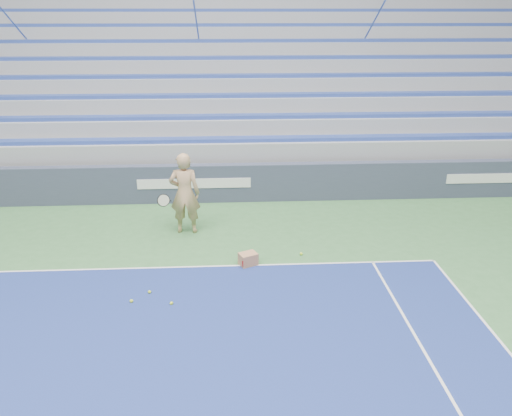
% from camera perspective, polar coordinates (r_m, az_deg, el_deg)
% --- Properties ---
extents(sponsor_barrier, '(30.00, 0.32, 1.10)m').
position_cam_1_polar(sponsor_barrier, '(14.38, -7.02, 2.81)').
color(sponsor_barrier, '#363D53').
rests_on(sponsor_barrier, ground).
extents(bleachers, '(31.00, 9.15, 7.30)m').
position_cam_1_polar(bleachers, '(19.53, -6.25, 13.31)').
color(bleachers, '#919499').
rests_on(bleachers, ground).
extents(tennis_player, '(0.99, 0.88, 2.04)m').
position_cam_1_polar(tennis_player, '(12.24, -8.16, 1.66)').
color(tennis_player, tan).
rests_on(tennis_player, ground).
extents(ball_box, '(0.45, 0.42, 0.28)m').
position_cam_1_polar(ball_box, '(10.87, -0.91, -5.87)').
color(ball_box, '#AB7753').
rests_on(ball_box, ground).
extents(tennis_ball_0, '(0.07, 0.07, 0.07)m').
position_cam_1_polar(tennis_ball_0, '(9.68, -9.64, -10.68)').
color(tennis_ball_0, '#C1DF2D').
rests_on(tennis_ball_0, ground).
extents(tennis_ball_1, '(0.07, 0.07, 0.07)m').
position_cam_1_polar(tennis_ball_1, '(9.90, -14.05, -10.28)').
color(tennis_ball_1, '#C1DF2D').
rests_on(tennis_ball_1, ground).
extents(tennis_ball_2, '(0.07, 0.07, 0.07)m').
position_cam_1_polar(tennis_ball_2, '(10.11, -12.07, -9.37)').
color(tennis_ball_2, '#C1DF2D').
rests_on(tennis_ball_2, ground).
extents(tennis_ball_3, '(0.07, 0.07, 0.07)m').
position_cam_1_polar(tennis_ball_3, '(11.38, 5.19, -5.24)').
color(tennis_ball_3, '#C1DF2D').
rests_on(tennis_ball_3, ground).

